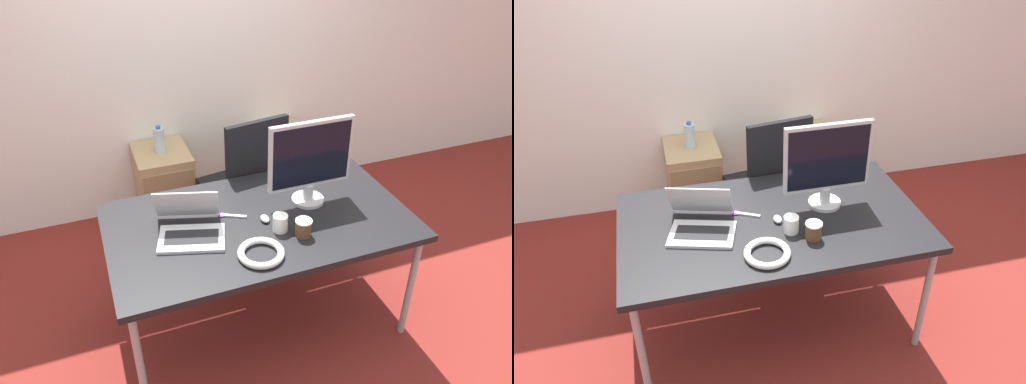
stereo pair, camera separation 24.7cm
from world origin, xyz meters
TOP-DOWN VIEW (x-y plane):
  - ground_plane at (0.00, 0.00)m, footprint 14.00×14.00m
  - wall_back at (0.00, 1.53)m, footprint 10.00×0.05m
  - desk at (0.00, 0.00)m, footprint 1.68×0.96m
  - office_chair at (0.16, 0.72)m, footprint 0.56×0.59m
  - cabinet_left at (-0.31, 1.25)m, footprint 0.41×0.48m
  - cabinet_right at (0.67, 1.25)m, footprint 0.41×0.48m
  - water_bottle at (-0.31, 1.26)m, footprint 0.08×0.08m
  - laptop_center at (-0.39, 0.00)m, footprint 0.40×0.42m
  - monitor at (0.33, 0.07)m, footprint 0.50×0.19m
  - mouse at (0.02, -0.03)m, footprint 0.05×0.07m
  - coffee_cup_white at (0.07, -0.14)m, footprint 0.08×0.08m
  - coffee_cup_brown at (0.17, -0.22)m, footprint 0.09×0.09m
  - cable_coil at (-0.10, -0.30)m, footprint 0.24×0.24m
  - scissors at (-0.15, 0.08)m, footprint 0.16×0.10m

SIDE VIEW (x-z plane):
  - ground_plane at x=0.00m, z-range 0.00..0.00m
  - cabinet_left at x=-0.31m, z-range 0.00..0.63m
  - cabinet_right at x=0.67m, z-range 0.00..0.63m
  - office_chair at x=0.16m, z-range -0.13..0.97m
  - desk at x=0.00m, z-range 0.34..1.10m
  - water_bottle at x=-0.31m, z-range 0.62..0.83m
  - scissors at x=-0.15m, z-range 0.76..0.77m
  - mouse at x=0.02m, z-range 0.76..0.79m
  - cable_coil at x=-0.10m, z-range 0.76..0.80m
  - coffee_cup_brown at x=0.17m, z-range 0.76..0.86m
  - coffee_cup_white at x=0.07m, z-range 0.76..0.86m
  - laptop_center at x=-0.39m, z-range 0.70..0.93m
  - monitor at x=0.33m, z-range 0.78..1.29m
  - wall_back at x=0.00m, z-range 0.00..2.60m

